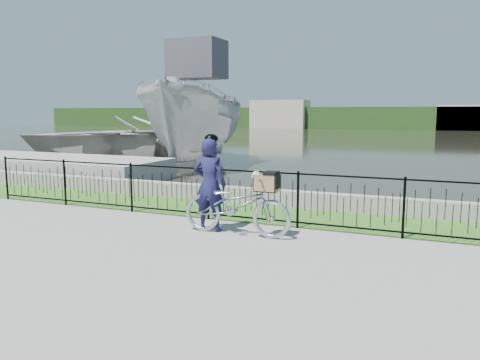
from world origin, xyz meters
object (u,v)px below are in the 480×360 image
at_px(boat_far, 128,137).
at_px(bicycle_rig, 237,205).
at_px(cyclist, 210,184).
at_px(dock, 38,166).
at_px(boat_near, 198,122).

bearing_deg(boat_far, bicycle_rig, -46.44).
height_order(cyclist, boat_far, boat_far).
xyz_separation_m(cyclist, boat_far, (-10.51, 11.62, 0.12)).
bearing_deg(dock, cyclist, -26.68).
bearing_deg(bicycle_rig, dock, 154.41).
height_order(cyclist, boat_near, boat_near).
bearing_deg(boat_near, boat_far, 160.12).
height_order(dock, boat_near, boat_near).
height_order(bicycle_rig, boat_near, boat_near).
xyz_separation_m(cyclist, boat_near, (-5.52, 9.82, 0.95)).
distance_m(bicycle_rig, cyclist, 0.71).
xyz_separation_m(bicycle_rig, boat_near, (-6.12, 9.88, 1.31)).
bearing_deg(boat_near, bicycle_rig, -58.22).
relative_size(cyclist, boat_far, 0.15).
xyz_separation_m(boat_near, boat_far, (-4.99, 1.80, -0.83)).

